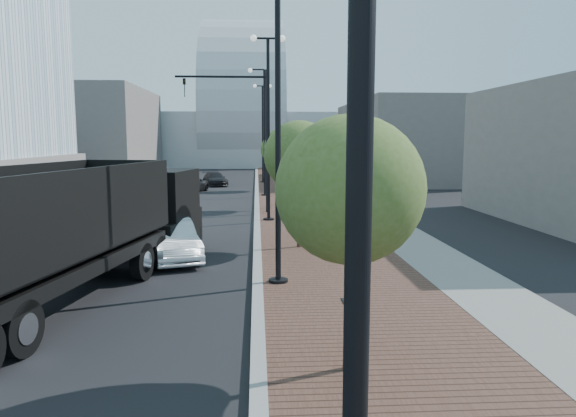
{
  "coord_description": "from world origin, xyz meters",
  "views": [
    {
      "loc": [
        -0.01,
        -5.14,
        4.24
      ],
      "look_at": [
        1.0,
        12.0,
        2.0
      ],
      "focal_mm": 33.48,
      "sensor_mm": 36.0,
      "label": 1
    }
  ],
  "objects": [
    {
      "name": "tree_0",
      "position": [
        1.65,
        4.02,
        3.36
      ],
      "size": [
        2.61,
        2.6,
        4.67
      ],
      "color": "#382619",
      "rests_on": "ground"
    },
    {
      "name": "white_sedan",
      "position": [
        -3.03,
        13.63,
        0.71
      ],
      "size": [
        2.76,
        4.54,
        1.41
      ],
      "primitive_type": "imported",
      "rotation": [
        0.0,
        0.0,
        0.32
      ],
      "color": "white",
      "rests_on": "ground"
    },
    {
      "name": "traffic_mast",
      "position": [
        -0.3,
        25.0,
        4.98
      ],
      "size": [
        5.09,
        0.2,
        8.0
      ],
      "color": "black",
      "rests_on": "ground"
    },
    {
      "name": "commercial_block_ne",
      "position": [
        16.0,
        50.0,
        4.0
      ],
      "size": [
        12.0,
        22.0,
        8.0
      ],
      "primitive_type": "cube",
      "color": "#5F5955",
      "rests_on": "ground"
    },
    {
      "name": "utility_cover_2",
      "position": [
        2.4,
        19.0,
        0.13
      ],
      "size": [
        0.5,
        0.5,
        0.02
      ],
      "primitive_type": "cube",
      "color": "black",
      "rests_on": "sidewalk"
    },
    {
      "name": "streetlight_1",
      "position": [
        0.49,
        10.0,
        4.34
      ],
      "size": [
        1.44,
        0.56,
        9.21
      ],
      "color": "black",
      "rests_on": "ground"
    },
    {
      "name": "commercial_block_nw",
      "position": [
        -20.0,
        60.0,
        5.0
      ],
      "size": [
        14.0,
        20.0,
        10.0
      ],
      "primitive_type": "cube",
      "color": "#645E5A",
      "rests_on": "ground"
    },
    {
      "name": "dump_truck",
      "position": [
        -4.43,
        11.56,
        1.5
      ],
      "size": [
        5.23,
        13.75,
        3.56
      ],
      "rotation": [
        0.0,
        0.0,
        -0.2
      ],
      "color": "black",
      "rests_on": "ground"
    },
    {
      "name": "streetlight_3",
      "position": [
        0.49,
        34.0,
        4.34
      ],
      "size": [
        1.44,
        0.56,
        9.21
      ],
      "color": "black",
      "rests_on": "ground"
    },
    {
      "name": "streetlight_0",
      "position": [
        0.6,
        -2.0,
        4.82
      ],
      "size": [
        1.72,
        0.56,
        9.28
      ],
      "color": "black",
      "rests_on": "ground"
    },
    {
      "name": "concrete_strip",
      "position": [
        6.2,
        40.0,
        0.07
      ],
      "size": [
        2.4,
        140.0,
        0.13
      ],
      "primitive_type": "cube",
      "color": "slate",
      "rests_on": "ground"
    },
    {
      "name": "pedestrian",
      "position": [
        4.96,
        20.86,
        0.95
      ],
      "size": [
        0.81,
        0.68,
        1.9
      ],
      "primitive_type": "imported",
      "rotation": [
        0.0,
        0.0,
        3.51
      ],
      "color": "black",
      "rests_on": "ground"
    },
    {
      "name": "dark_car_mid",
      "position": [
        -5.42,
        37.75,
        0.57
      ],
      "size": [
        3.16,
        4.48,
        1.13
      ],
      "primitive_type": "imported",
      "rotation": [
        0.0,
        0.0,
        -0.35
      ],
      "color": "black",
      "rests_on": "ground"
    },
    {
      "name": "tree_2",
      "position": [
        1.65,
        27.02,
        3.74
      ],
      "size": [
        2.34,
        2.29,
        4.9
      ],
      "color": "#382619",
      "rests_on": "ground"
    },
    {
      "name": "tree_1",
      "position": [
        1.65,
        15.02,
        3.59
      ],
      "size": [
        2.66,
        2.66,
        4.93
      ],
      "color": "#382619",
      "rests_on": "ground"
    },
    {
      "name": "dark_car_far",
      "position": [
        -3.78,
        43.8,
        0.6
      ],
      "size": [
        2.82,
        4.44,
        1.2
      ],
      "primitive_type": "imported",
      "rotation": [
        0.0,
        0.0,
        0.3
      ],
      "color": "black",
      "rests_on": "ground"
    },
    {
      "name": "sidewalk",
      "position": [
        3.5,
        40.0,
        0.06
      ],
      "size": [
        7.0,
        140.0,
        0.12
      ],
      "primitive_type": "cube",
      "color": "#4C2D23",
      "rests_on": "ground"
    },
    {
      "name": "convention_center",
      "position": [
        -2.0,
        85.0,
        6.0
      ],
      "size": [
        50.0,
        30.0,
        50.0
      ],
      "color": "#A3A9AD",
      "rests_on": "ground"
    },
    {
      "name": "streetlight_2",
      "position": [
        0.6,
        22.0,
        4.82
      ],
      "size": [
        1.72,
        0.56,
        9.28
      ],
      "color": "black",
      "rests_on": "ground"
    },
    {
      "name": "curb",
      "position": [
        0.0,
        40.0,
        0.07
      ],
      "size": [
        0.3,
        140.0,
        0.14
      ],
      "primitive_type": "cube",
      "color": "gray",
      "rests_on": "ground"
    },
    {
      "name": "tree_3",
      "position": [
        1.65,
        39.02,
        3.37
      ],
      "size": [
        2.53,
        2.5,
        4.63
      ],
      "color": "#382619",
      "rests_on": "ground"
    },
    {
      "name": "utility_cover_1",
      "position": [
        2.4,
        8.0,
        0.13
      ],
      "size": [
        0.5,
        0.5,
        0.02
      ],
      "primitive_type": "cube",
      "color": "black",
      "rests_on": "sidewalk"
    },
    {
      "name": "west_sidewalk",
      "position": [
        -13.0,
        40.0,
        0.06
      ],
      "size": [
        4.0,
        140.0,
        0.12
      ],
      "primitive_type": "cube",
      "color": "slate",
      "rests_on": "ground"
    },
    {
      "name": "streetlight_4",
      "position": [
        0.6,
        46.0,
        4.82
      ],
      "size": [
        1.72,
        0.56,
        9.28
      ],
      "color": "black",
      "rests_on": "ground"
    }
  ]
}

